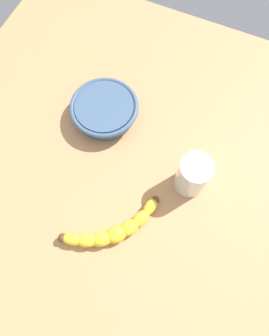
{
  "coord_description": "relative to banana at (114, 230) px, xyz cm",
  "views": [
    {
      "loc": [
        -4.99,
        16.42,
        73.41
      ],
      "look_at": [
        5.39,
        -7.15,
        5.0
      ],
      "focal_mm": 32.77,
      "sensor_mm": 36.0,
      "label": 1
    }
  ],
  "objects": [
    {
      "name": "wooden_tabletop",
      "position": [
        -3.59,
        -8.12,
        -3.32
      ],
      "size": [
        120.0,
        120.0,
        3.0
      ],
      "primitive_type": "cube",
      "color": "tan",
      "rests_on": "ground"
    },
    {
      "name": "ceramic_bowl",
      "position": [
        14.97,
        -26.35,
        1.1
      ],
      "size": [
        17.35,
        17.35,
        4.91
      ],
      "color": "#3D5675",
      "rests_on": "wooden_tabletop"
    },
    {
      "name": "smoothie_glass",
      "position": [
        -11.42,
        -17.66,
        3.57
      ],
      "size": [
        7.35,
        7.35,
        11.14
      ],
      "color": "silver",
      "rests_on": "wooden_tabletop"
    },
    {
      "name": "banana",
      "position": [
        0.0,
        0.0,
        0.0
      ],
      "size": [
        17.76,
        18.38,
        3.64
      ],
      "rotation": [
        0.0,
        0.0,
        3.95
      ],
      "color": "yellow",
      "rests_on": "wooden_tabletop"
    }
  ]
}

